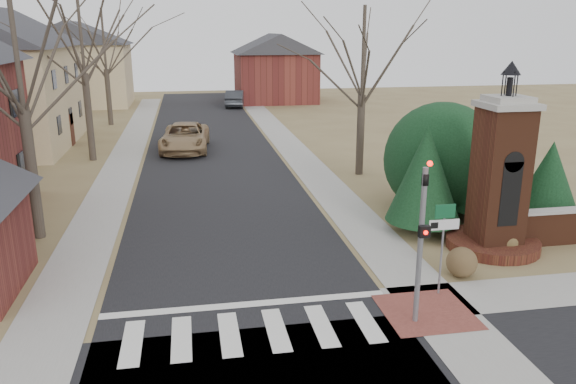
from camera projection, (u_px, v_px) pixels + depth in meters
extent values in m
plane|color=brown|center=(257.00, 349.00, 13.58)|extent=(120.00, 120.00, 0.00)
cube|color=black|center=(212.00, 155.00, 34.37)|extent=(8.00, 70.00, 0.01)
cube|color=silver|center=(253.00, 332.00, 14.33)|extent=(8.00, 2.20, 0.02)
cube|color=silver|center=(247.00, 305.00, 15.75)|extent=(8.00, 0.35, 0.02)
cube|color=gray|center=(295.00, 152.00, 35.25)|extent=(2.00, 60.00, 0.02)
cube|color=gray|center=(125.00, 159.00, 33.48)|extent=(2.00, 60.00, 0.02)
cube|color=brown|center=(426.00, 312.00, 15.34)|extent=(2.40, 2.40, 0.02)
cylinder|color=slate|center=(420.00, 247.00, 14.29)|extent=(0.14, 0.14, 4.20)
imported|color=black|center=(425.00, 173.00, 13.75)|extent=(0.15, 0.18, 0.90)
sphere|color=#FF0C05|center=(430.00, 164.00, 13.45)|extent=(0.14, 0.14, 0.14)
cube|color=black|center=(424.00, 231.00, 13.98)|extent=(0.28, 0.16, 0.30)
sphere|color=#FF0C05|center=(426.00, 233.00, 13.90)|extent=(0.11, 0.11, 0.11)
cylinder|color=slate|center=(442.00, 252.00, 16.06)|extent=(0.06, 0.06, 2.60)
cube|color=silver|center=(444.00, 225.00, 15.80)|extent=(0.90, 0.03, 0.30)
cube|color=black|center=(434.00, 226.00, 15.74)|extent=(0.22, 0.02, 0.18)
cube|color=#104E2B|center=(445.00, 211.00, 15.69)|extent=(0.60, 0.03, 0.40)
cylinder|color=#542918|center=(492.00, 243.00, 19.78)|extent=(3.20, 3.20, 0.36)
cube|color=#542918|center=(499.00, 180.00, 19.14)|extent=(1.50, 1.50, 5.00)
cube|color=black|center=(510.00, 194.00, 18.54)|extent=(0.70, 0.10, 2.20)
cube|color=gray|center=(507.00, 105.00, 18.42)|extent=(1.70, 1.70, 0.20)
cube|color=gray|center=(508.00, 99.00, 18.37)|extent=(1.30, 1.30, 0.20)
cylinder|color=black|center=(509.00, 87.00, 18.26)|extent=(0.20, 0.20, 0.60)
cone|color=black|center=(512.00, 68.00, 18.09)|extent=(0.64, 0.64, 0.45)
cube|color=tan|center=(78.00, 75.00, 56.06)|extent=(10.00, 8.00, 6.00)
cube|color=tan|center=(39.00, 34.00, 52.96)|extent=(0.75, 0.75, 3.08)
cube|color=maroon|center=(275.00, 77.00, 59.60)|extent=(8.00, 8.00, 5.00)
cube|color=maroon|center=(255.00, 45.00, 56.76)|extent=(0.75, 0.75, 2.80)
cylinder|color=#473D33|center=(422.00, 226.00, 21.35)|extent=(0.20, 0.20, 0.50)
cone|color=black|center=(425.00, 174.00, 20.78)|extent=(2.80, 2.80, 3.60)
cylinder|color=#473D33|center=(486.00, 211.00, 23.04)|extent=(0.20, 0.20, 0.50)
cone|color=black|center=(491.00, 155.00, 22.39)|extent=(3.40, 3.40, 4.20)
cylinder|color=#473D33|center=(544.00, 216.00, 22.44)|extent=(0.20, 0.20, 0.50)
cone|color=black|center=(550.00, 176.00, 21.98)|extent=(2.40, 2.40, 2.80)
sphere|color=black|center=(442.00, 155.00, 23.42)|extent=(4.80, 4.80, 4.80)
cylinder|color=#473D33|center=(32.00, 174.00, 20.22)|extent=(0.40, 0.40, 4.83)
cylinder|color=#473D33|center=(89.00, 118.00, 32.48)|extent=(0.40, 0.40, 5.04)
cylinder|color=#473D33|center=(109.00, 97.00, 44.76)|extent=(0.40, 0.40, 4.41)
cylinder|color=#473D33|center=(360.00, 135.00, 29.39)|extent=(0.40, 0.40, 4.20)
imported|color=#9C7C55|center=(185.00, 137.00, 35.52)|extent=(3.34, 6.39, 1.72)
imported|color=#32353A|center=(235.00, 98.00, 55.87)|extent=(2.45, 5.15, 1.63)
sphere|color=brown|center=(462.00, 262.00, 17.44)|extent=(0.96, 0.96, 0.96)
sphere|color=brown|center=(507.00, 241.00, 19.39)|extent=(0.82, 0.82, 0.82)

